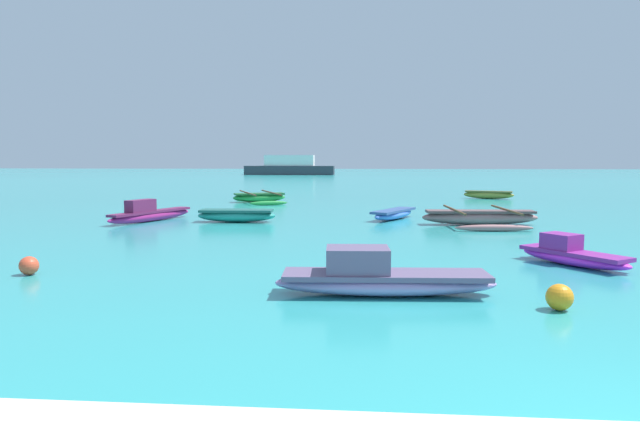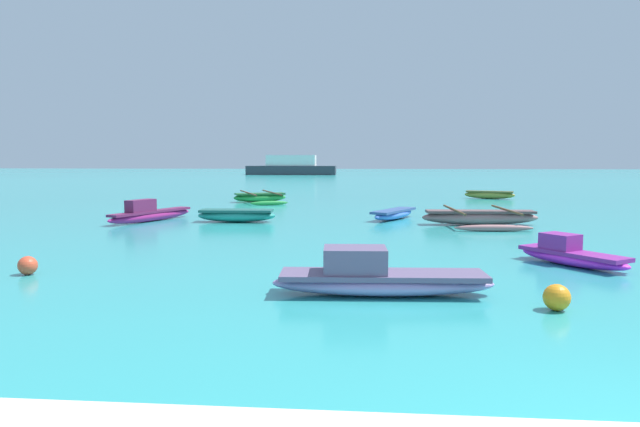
{
  "view_description": "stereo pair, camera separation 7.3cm",
  "coord_description": "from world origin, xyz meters",
  "px_view_note": "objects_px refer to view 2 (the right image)",
  "views": [
    {
      "loc": [
        -2.74,
        -3.27,
        2.07
      ],
      "look_at": [
        -4.36,
        15.78,
        0.25
      ],
      "focal_mm": 32.0,
      "sensor_mm": 36.0,
      "label": 1
    },
    {
      "loc": [
        -2.67,
        -3.27,
        2.07
      ],
      "look_at": [
        -4.36,
        15.78,
        0.25
      ],
      "focal_mm": 32.0,
      "sensor_mm": 36.0,
      "label": 2
    }
  ],
  "objects_px": {
    "moored_boat_3": "(480,217)",
    "mooring_buoy_2": "(28,265)",
    "moored_boat_4": "(570,254)",
    "moored_boat_7": "(378,278)",
    "mooring_buoy_0": "(557,297)",
    "moored_boat_1": "(260,197)",
    "moored_boat_5": "(489,194)",
    "moored_boat_0": "(394,214)",
    "moored_boat_2": "(150,214)",
    "moored_boat_6": "(237,215)",
    "distant_ferry": "(291,167)"
  },
  "relations": [
    {
      "from": "moored_boat_3",
      "to": "mooring_buoy_2",
      "type": "relative_size",
      "value": 10.91
    },
    {
      "from": "moored_boat_4",
      "to": "moored_boat_7",
      "type": "relative_size",
      "value": 0.66
    },
    {
      "from": "moored_boat_3",
      "to": "mooring_buoy_0",
      "type": "bearing_deg",
      "value": -98.08
    },
    {
      "from": "moored_boat_1",
      "to": "moored_boat_5",
      "type": "relative_size",
      "value": 1.83
    },
    {
      "from": "moored_boat_3",
      "to": "moored_boat_0",
      "type": "bearing_deg",
      "value": 147.59
    },
    {
      "from": "moored_boat_3",
      "to": "moored_boat_5",
      "type": "xyz_separation_m",
      "value": [
        2.77,
        12.2,
        -0.01
      ]
    },
    {
      "from": "moored_boat_4",
      "to": "mooring_buoy_0",
      "type": "distance_m",
      "value": 3.77
    },
    {
      "from": "moored_boat_1",
      "to": "moored_boat_2",
      "type": "bearing_deg",
      "value": -124.88
    },
    {
      "from": "moored_boat_4",
      "to": "moored_boat_0",
      "type": "bearing_deg",
      "value": 165.16
    },
    {
      "from": "moored_boat_1",
      "to": "moored_boat_4",
      "type": "bearing_deg",
      "value": -82.03
    },
    {
      "from": "mooring_buoy_2",
      "to": "moored_boat_3",
      "type": "bearing_deg",
      "value": 42.2
    },
    {
      "from": "moored_boat_3",
      "to": "moored_boat_4",
      "type": "distance_m",
      "value": 6.89
    },
    {
      "from": "moored_boat_6",
      "to": "moored_boat_2",
      "type": "bearing_deg",
      "value": 179.31
    },
    {
      "from": "moored_boat_7",
      "to": "moored_boat_4",
      "type": "bearing_deg",
      "value": 33.23
    },
    {
      "from": "moored_boat_2",
      "to": "mooring_buoy_2",
      "type": "bearing_deg",
      "value": -150.69
    },
    {
      "from": "moored_boat_2",
      "to": "mooring_buoy_0",
      "type": "relative_size",
      "value": 10.07
    },
    {
      "from": "moored_boat_0",
      "to": "moored_boat_1",
      "type": "bearing_deg",
      "value": 65.55
    },
    {
      "from": "moored_boat_1",
      "to": "distant_ferry",
      "type": "bearing_deg",
      "value": 73.81
    },
    {
      "from": "distant_ferry",
      "to": "mooring_buoy_2",
      "type": "bearing_deg",
      "value": -86.16
    },
    {
      "from": "moored_boat_4",
      "to": "moored_boat_7",
      "type": "height_order",
      "value": "moored_boat_7"
    },
    {
      "from": "distant_ferry",
      "to": "moored_boat_0",
      "type": "bearing_deg",
      "value": -78.51
    },
    {
      "from": "mooring_buoy_0",
      "to": "moored_boat_1",
      "type": "bearing_deg",
      "value": 112.22
    },
    {
      "from": "moored_boat_7",
      "to": "mooring_buoy_2",
      "type": "bearing_deg",
      "value": 168.04
    },
    {
      "from": "moored_boat_1",
      "to": "moored_boat_2",
      "type": "xyz_separation_m",
      "value": [
        -1.99,
        -8.95,
        0.03
      ]
    },
    {
      "from": "mooring_buoy_0",
      "to": "distant_ferry",
      "type": "relative_size",
      "value": 0.03
    },
    {
      "from": "mooring_buoy_0",
      "to": "distant_ferry",
      "type": "height_order",
      "value": "distant_ferry"
    },
    {
      "from": "moored_boat_2",
      "to": "moored_boat_4",
      "type": "xyz_separation_m",
      "value": [
        11.28,
        -6.93,
        -0.06
      ]
    },
    {
      "from": "moored_boat_1",
      "to": "moored_boat_7",
      "type": "distance_m",
      "value": 19.48
    },
    {
      "from": "moored_boat_2",
      "to": "moored_boat_4",
      "type": "bearing_deg",
      "value": -100.17
    },
    {
      "from": "moored_boat_6",
      "to": "mooring_buoy_2",
      "type": "relative_size",
      "value": 7.75
    },
    {
      "from": "moored_boat_4",
      "to": "moored_boat_5",
      "type": "relative_size",
      "value": 0.87
    },
    {
      "from": "moored_boat_0",
      "to": "moored_boat_4",
      "type": "height_order",
      "value": "moored_boat_4"
    },
    {
      "from": "moored_boat_3",
      "to": "mooring_buoy_2",
      "type": "bearing_deg",
      "value": -140.93
    },
    {
      "from": "moored_boat_6",
      "to": "mooring_buoy_0",
      "type": "xyz_separation_m",
      "value": [
        6.98,
        -10.55,
        -0.05
      ]
    },
    {
      "from": "moored_boat_1",
      "to": "mooring_buoy_0",
      "type": "distance_m",
      "value": 20.95
    },
    {
      "from": "moored_boat_4",
      "to": "moored_boat_5",
      "type": "height_order",
      "value": "moored_boat_4"
    },
    {
      "from": "moored_boat_4",
      "to": "moored_boat_6",
      "type": "bearing_deg",
      "value": -165.4
    },
    {
      "from": "moored_boat_5",
      "to": "mooring_buoy_2",
      "type": "relative_size",
      "value": 7.67
    },
    {
      "from": "moored_boat_3",
      "to": "moored_boat_6",
      "type": "distance_m",
      "value": 7.88
    },
    {
      "from": "moored_boat_4",
      "to": "mooring_buoy_2",
      "type": "relative_size",
      "value": 6.69
    },
    {
      "from": "moored_boat_2",
      "to": "moored_boat_4",
      "type": "relative_size",
      "value": 1.64
    },
    {
      "from": "moored_boat_7",
      "to": "moored_boat_6",
      "type": "bearing_deg",
      "value": 111.61
    },
    {
      "from": "moored_boat_6",
      "to": "moored_boat_3",
      "type": "bearing_deg",
      "value": -3.87
    },
    {
      "from": "moored_boat_0",
      "to": "moored_boat_6",
      "type": "xyz_separation_m",
      "value": [
        -5.23,
        -1.32,
        0.04
      ]
    },
    {
      "from": "moored_boat_0",
      "to": "moored_boat_1",
      "type": "xyz_separation_m",
      "value": [
        -6.17,
        7.53,
        0.04
      ]
    },
    {
      "from": "moored_boat_1",
      "to": "moored_boat_7",
      "type": "bearing_deg",
      "value": -95.98
    },
    {
      "from": "moored_boat_3",
      "to": "moored_boat_6",
      "type": "bearing_deg",
      "value": 175.7
    },
    {
      "from": "distant_ferry",
      "to": "moored_boat_3",
      "type": "bearing_deg",
      "value": -76.29
    },
    {
      "from": "moored_boat_5",
      "to": "mooring_buoy_2",
      "type": "xyz_separation_m",
      "value": [
        -12.37,
        -20.91,
        -0.06
      ]
    },
    {
      "from": "moored_boat_1",
      "to": "mooring_buoy_2",
      "type": "xyz_separation_m",
      "value": [
        -0.78,
        -17.72,
        -0.06
      ]
    }
  ]
}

